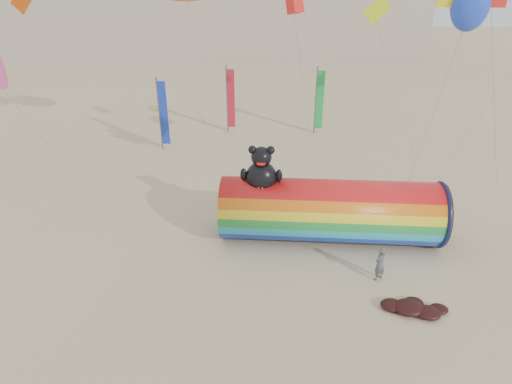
{
  "coord_description": "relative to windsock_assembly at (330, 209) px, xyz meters",
  "views": [
    {
      "loc": [
        1.86,
        -17.71,
        12.36
      ],
      "look_at": [
        0.5,
        1.5,
        2.4
      ],
      "focal_mm": 32.0,
      "sensor_mm": 36.0,
      "label": 1
    }
  ],
  "objects": [
    {
      "name": "beachgoers",
      "position": [
        4.66,
        -7.86,
        -0.72
      ],
      "size": [
        71.35,
        53.07,
        1.86
      ],
      "color": "#33333F",
      "rests_on": "ground"
    },
    {
      "name": "festival_banners",
      "position": [
        -5.76,
        13.67,
        1.03
      ],
      "size": [
        11.68,
        4.19,
        5.2
      ],
      "color": "#59595E",
      "rests_on": "ground"
    },
    {
      "name": "windsock_assembly",
      "position": [
        0.0,
        0.0,
        0.0
      ],
      "size": [
        10.48,
        3.19,
        4.83
      ],
      "color": "red",
      "rests_on": "ground"
    },
    {
      "name": "fabric_bundle",
      "position": [
        2.98,
        -5.09,
        -1.43
      ],
      "size": [
        2.62,
        1.35,
        0.41
      ],
      "color": "#390D0A",
      "rests_on": "ground"
    },
    {
      "name": "ground",
      "position": [
        -4.04,
        -1.49,
        -1.6
      ],
      "size": [
        160.0,
        160.0,
        0.0
      ],
      "primitive_type": "plane",
      "color": "#CCB58C",
      "rests_on": "ground"
    },
    {
      "name": "kite_handler",
      "position": [
        1.94,
        -3.14,
        -0.8
      ],
      "size": [
        0.69,
        0.67,
        1.6
      ],
      "primitive_type": "imported",
      "rotation": [
        0.0,
        0.0,
        3.87
      ],
      "color": "#4C4F52",
      "rests_on": "ground"
    }
  ]
}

